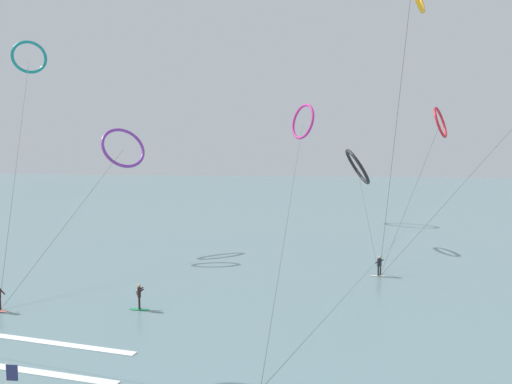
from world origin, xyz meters
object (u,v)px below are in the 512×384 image
surfer_emerald (139,298)px  kite_teal (29,57)px  kite_crimson (440,123)px  kite_magenta (303,122)px  beach_flag (10,384)px  kite_violet (123,148)px  kite_charcoal (357,167)px  surfer_ivory (379,267)px

surfer_emerald → kite_teal: bearing=20.4°
kite_crimson → surfer_emerald: bearing=156.1°
surfer_emerald → kite_magenta: (7.43, 43.49, 14.23)m
kite_teal → beach_flag: size_ratio=9.03×
kite_magenta → beach_flag: 58.48m
kite_teal → kite_crimson: (41.63, 4.01, -6.91)m
kite_teal → beach_flag: kite_teal is taller
kite_magenta → kite_violet: bearing=-72.9°
kite_charcoal → kite_violet: bearing=93.8°
surfer_ivory → surfer_emerald: size_ratio=1.00×
kite_violet → kite_crimson: bearing=-46.1°
surfer_emerald → kite_teal: size_ratio=0.08×
beach_flag → surfer_ivory: bearing=57.5°
surfer_ivory → surfer_emerald: (-16.06, -11.22, 0.00)m
kite_violet → kite_charcoal: bearing=-37.6°
kite_charcoal → kite_magenta: 21.61m
surfer_ivory → kite_magenta: kite_magenta is taller
surfer_emerald → kite_teal: 32.05m
kite_teal → kite_violet: (9.35, 1.78, -9.35)m
kite_teal → beach_flag: (19.76, -29.98, -18.52)m
surfer_ivory → kite_charcoal: size_ratio=0.11×
kite_charcoal → beach_flag: bearing=150.6°
kite_crimson → kite_magenta: size_ratio=0.27×
surfer_emerald → kite_charcoal: kite_charcoal is taller
surfer_ivory → surfer_emerald: same height
surfer_ivory → kite_charcoal: (-1.33, 12.93, 7.96)m
kite_teal → kite_violet: bearing=-25.9°
kite_crimson → kite_magenta: (-15.08, 22.52, 1.81)m
kite_crimson → kite_violet: size_ratio=0.64×
surfer_ivory → kite_magenta: 36.31m
beach_flag → kite_crimson: bearing=57.2°
surfer_emerald → kite_violet: bearing=-0.5°
surfer_emerald → kite_charcoal: bearing=-59.4°
surfer_emerald → kite_teal: (-19.12, 16.96, 19.33)m
surfer_ivory → kite_charcoal: 15.24m
kite_violet → kite_magenta: 30.44m
beach_flag → kite_magenta: bearing=83.1°
surfer_emerald → surfer_ivory: bearing=-83.1°
surfer_ivory → kite_magenta: bearing=56.3°
kite_magenta → beach_flag: kite_magenta is taller
kite_charcoal → kite_magenta: kite_magenta is taller
surfer_emerald → kite_magenta: 46.36m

